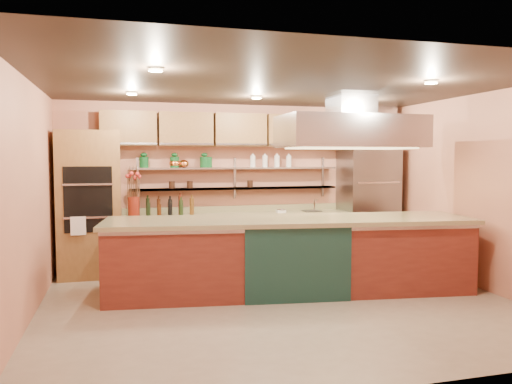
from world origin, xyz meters
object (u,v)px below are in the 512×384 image
object	(u,v)px
refrigerator	(368,203)
flower_vase	(134,207)
copper_kettle	(184,164)
green_canister	(208,162)
kitchen_scale	(281,210)
island	(290,255)

from	to	relation	value
refrigerator	flower_vase	bearing A→B (deg)	179.86
flower_vase	copper_kettle	distance (m)	1.10
flower_vase	copper_kettle	bearing A→B (deg)	14.82
flower_vase	green_canister	xyz separation A→B (m)	(1.24, 0.22, 0.71)
refrigerator	flower_vase	distance (m)	4.13
refrigerator	kitchen_scale	bearing A→B (deg)	179.65
kitchen_scale	copper_kettle	xyz separation A→B (m)	(-1.64, 0.22, 0.81)
flower_vase	copper_kettle	world-z (taller)	copper_kettle
refrigerator	green_canister	distance (m)	3.00
copper_kettle	refrigerator	bearing A→B (deg)	-3.99
kitchen_scale	refrigerator	bearing A→B (deg)	-17.33
flower_vase	green_canister	world-z (taller)	green_canister
flower_vase	kitchen_scale	size ratio (longest dim) A/B	2.14
island	copper_kettle	xyz separation A→B (m)	(-1.25, 1.87, 1.26)
kitchen_scale	copper_kettle	world-z (taller)	copper_kettle
flower_vase	copper_kettle	size ratio (longest dim) A/B	1.98
island	copper_kettle	bearing A→B (deg)	130.94
kitchen_scale	flower_vase	bearing A→B (deg)	163.01
refrigerator	flower_vase	xyz separation A→B (m)	(-4.13, 0.01, 0.04)
refrigerator	kitchen_scale	xyz separation A→B (m)	(-1.65, 0.01, -0.08)
flower_vase	kitchen_scale	world-z (taller)	flower_vase
green_canister	flower_vase	bearing A→B (deg)	-169.91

